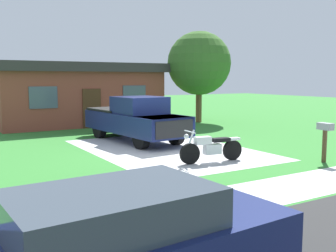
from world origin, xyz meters
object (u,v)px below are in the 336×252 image
mailbox (325,132)px  shade_tree (199,63)px  parked_sedan (119,241)px  pickup_truck (134,119)px  neighbor_house (77,93)px  motorcycle (211,148)px

mailbox → shade_tree: bearing=74.1°
mailbox → parked_sedan: bearing=-156.3°
shade_tree → pickup_truck: bearing=-145.6°
pickup_truck → neighbor_house: neighbor_house is taller
parked_sedan → pickup_truck: bearing=63.0°
parked_sedan → mailbox: size_ratio=3.64×
motorcycle → pickup_truck: (-0.18, 5.15, 0.48)m
motorcycle → mailbox: (3.07, -1.86, 0.51)m
motorcycle → shade_tree: bearing=56.6°
motorcycle → parked_sedan: parked_sedan is taller
motorcycle → neighbor_house: bearing=90.9°
pickup_truck → mailbox: bearing=-65.1°
parked_sedan → shade_tree: size_ratio=0.84×
mailbox → neighbor_house: size_ratio=0.13×
pickup_truck → parked_sedan: (-5.54, -10.87, -0.23)m
parked_sedan → shade_tree: shade_tree is taller
motorcycle → neighbor_house: (-0.19, 12.75, 1.32)m
shade_tree → neighbor_house: shade_tree is taller
neighbor_house → motorcycle: bearing=-89.1°
pickup_truck → neighbor_house: bearing=90.1°
motorcycle → neighbor_house: 12.82m
mailbox → motorcycle: bearing=148.9°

